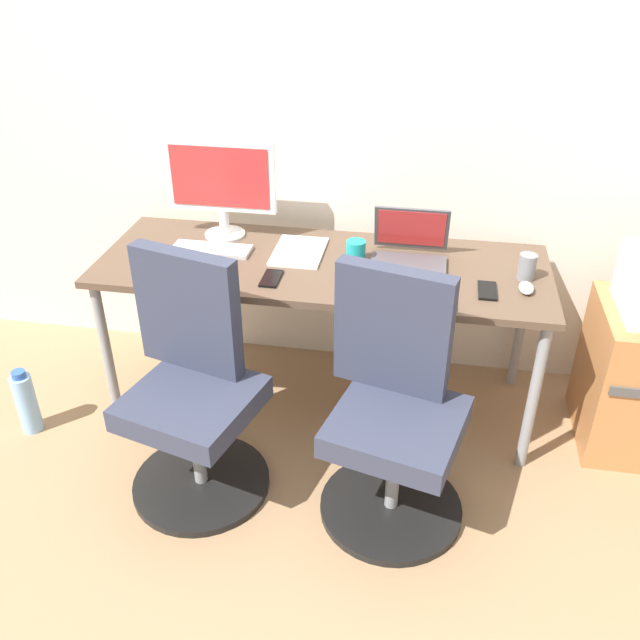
% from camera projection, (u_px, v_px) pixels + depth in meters
% --- Properties ---
extents(ground_plane, '(5.28, 5.28, 0.00)m').
position_uv_depth(ground_plane, '(322.00, 398.00, 3.17)').
color(ground_plane, '#9E7A56').
extents(back_wall, '(4.40, 0.04, 2.60)m').
position_uv_depth(back_wall, '(339.00, 94.00, 2.85)').
color(back_wall, silver).
rests_on(back_wall, ground).
extents(desk, '(1.87, 0.67, 0.71)m').
position_uv_depth(desk, '(322.00, 275.00, 2.83)').
color(desk, brown).
rests_on(desk, ground).
extents(office_chair_left, '(0.54, 0.54, 0.94)m').
position_uv_depth(office_chair_left, '(193.00, 391.00, 2.53)').
color(office_chair_left, black).
rests_on(office_chair_left, ground).
extents(office_chair_right, '(0.54, 0.54, 0.94)m').
position_uv_depth(office_chair_right, '(394.00, 413.00, 2.42)').
color(office_chair_right, black).
rests_on(office_chair_right, ground).
extents(water_bottle_on_floor, '(0.09, 0.09, 0.31)m').
position_uv_depth(water_bottle_on_floor, '(26.00, 402.00, 2.91)').
color(water_bottle_on_floor, '#8CBFF2').
rests_on(water_bottle_on_floor, ground).
extents(desktop_monitor, '(0.48, 0.18, 0.43)m').
position_uv_depth(desktop_monitor, '(221.00, 182.00, 2.91)').
color(desktop_monitor, silver).
rests_on(desktop_monitor, desk).
extents(open_laptop, '(0.31, 0.29, 0.22)m').
position_uv_depth(open_laptop, '(409.00, 251.00, 2.78)').
color(open_laptop, '#4C4C51').
rests_on(open_laptop, desk).
extents(keyboard_by_monitor, '(0.34, 0.12, 0.02)m').
position_uv_depth(keyboard_by_monitor, '(211.00, 249.00, 2.89)').
color(keyboard_by_monitor, '#B7B7B7').
rests_on(keyboard_by_monitor, desk).
extents(keyboard_by_laptop, '(0.34, 0.12, 0.02)m').
position_uv_depth(keyboard_by_laptop, '(410.00, 299.00, 2.53)').
color(keyboard_by_laptop, '#2D2D2D').
rests_on(keyboard_by_laptop, desk).
extents(mouse_by_monitor, '(0.06, 0.10, 0.03)m').
position_uv_depth(mouse_by_monitor, '(347.00, 292.00, 2.56)').
color(mouse_by_monitor, silver).
rests_on(mouse_by_monitor, desk).
extents(mouse_by_laptop, '(0.06, 0.10, 0.03)m').
position_uv_depth(mouse_by_laptop, '(526.00, 288.00, 2.58)').
color(mouse_by_laptop, silver).
rests_on(mouse_by_laptop, desk).
extents(coffee_mug, '(0.08, 0.08, 0.09)m').
position_uv_depth(coffee_mug, '(356.00, 251.00, 2.79)').
color(coffee_mug, teal).
rests_on(coffee_mug, desk).
extents(pen_cup, '(0.07, 0.07, 0.10)m').
position_uv_depth(pen_cup, '(527.00, 267.00, 2.65)').
color(pen_cup, slate).
rests_on(pen_cup, desk).
extents(phone_near_laptop, '(0.07, 0.14, 0.01)m').
position_uv_depth(phone_near_laptop, '(271.00, 278.00, 2.67)').
color(phone_near_laptop, black).
rests_on(phone_near_laptop, desk).
extents(phone_near_monitor, '(0.07, 0.14, 0.01)m').
position_uv_depth(phone_near_monitor, '(487.00, 291.00, 2.59)').
color(phone_near_monitor, black).
rests_on(phone_near_monitor, desk).
extents(paper_pile, '(0.21, 0.30, 0.01)m').
position_uv_depth(paper_pile, '(299.00, 252.00, 2.88)').
color(paper_pile, white).
rests_on(paper_pile, desk).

